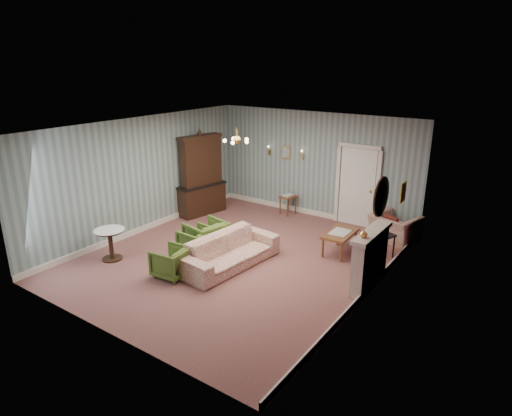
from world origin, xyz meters
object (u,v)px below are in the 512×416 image
Objects in this scene: olive_chair_c at (206,235)px; wingback_chair at (395,224)px; dresser at (201,173)px; pedestal_table at (111,244)px; olive_chair_b at (198,241)px; side_table_black at (384,246)px; fireplace at (370,259)px; sofa_chintz at (230,246)px; coffee_table at (340,242)px; olive_chair_a at (171,261)px.

olive_chair_c is 4.54m from wingback_chair.
olive_chair_c is 0.34× the size of dresser.
wingback_chair is 1.45× the size of pedestal_table.
olive_chair_b is 4.14m from side_table_black.
olive_chair_b is 0.31× the size of dresser.
olive_chair_b is at bearing -166.64° from fireplace.
coffee_table is (1.65, 1.94, -0.20)m from sofa_chintz.
sofa_chintz is 2.90m from fireplace.
olive_chair_c reaches higher than pedestal_table.
fireplace is at bearing 113.09° from olive_chair_a.
sofa_chintz is at bearing -130.46° from coffee_table.
side_table_black is (3.43, 2.06, -0.14)m from olive_chair_c.
pedestal_table reaches higher than side_table_black.
olive_chair_b reaches higher than coffee_table.
wingback_chair is at bearing -30.70° from sofa_chintz.
coffee_table is 5.11m from pedestal_table.
fireplace is at bearing -45.06° from coffee_table.
olive_chair_a reaches higher than side_table_black.
dresser is at bearing -136.71° from olive_chair_b.
olive_chair_c is at bearing -170.94° from fireplace.
sofa_chintz is 1.66× the size of fireplace.
dresser is (-1.88, 2.26, 0.83)m from olive_chair_b.
fireplace is 5.52m from pedestal_table.
coffee_table is at bearing 8.21° from dresser.
olive_chair_c is 0.90m from sofa_chintz.
fireplace is at bearing -68.07° from sofa_chintz.
pedestal_table is at bearing -157.97° from fireplace.
olive_chair_c reaches higher than olive_chair_a.
olive_chair_b is 0.74× the size of coffee_table.
olive_chair_c is at bearing -145.88° from coffee_table.
olive_chair_b is 3.06m from dresser.
sofa_chintz is 2.33× the size of coffee_table.
coffee_table is at bearing 131.96° from olive_chair_b.
coffee_table is (2.51, 1.99, -0.12)m from olive_chair_b.
sofa_chintz reaches higher than olive_chair_b.
olive_chair_b is at bearing -145.63° from side_table_black.
olive_chair_c is 3.69m from fireplace.
olive_chair_b reaches higher than side_table_black.
side_table_black is (0.12, -1.04, -0.18)m from wingback_chair.
olive_chair_b is at bearing -141.61° from coffee_table.
olive_chair_b is 0.86m from sofa_chintz.
olive_chair_a is 0.66× the size of wingback_chair.
olive_chair_b is 1.04× the size of pedestal_table.
olive_chair_a is 0.28× the size of dresser.
olive_chair_c is 1.16× the size of pedestal_table.
wingback_chair is at bearing 96.48° from side_table_black.
olive_chair_c is at bearing -34.85° from dresser.
fireplace reaches higher than side_table_black.
olive_chair_b is 4.73m from wingback_chair.
pedestal_table is (-4.78, -4.59, -0.09)m from wingback_chair.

